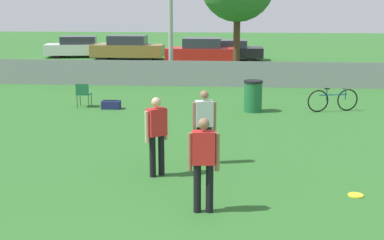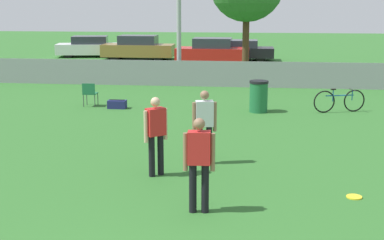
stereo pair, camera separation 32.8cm
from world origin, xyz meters
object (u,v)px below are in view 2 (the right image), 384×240
player_receiver_white (204,122)px  parked_car_white (90,47)px  parked_car_tan (138,48)px  player_thrower_red (156,131)px  folding_chair_sideline (90,92)px  player_defender_red (199,159)px  frisbee_disc (354,197)px  trash_bin (259,96)px  bicycle_sideline (339,101)px  parked_car_red (212,52)px  gear_bag_sideline (117,104)px  parked_car_dark (240,50)px

player_receiver_white → parked_car_white: size_ratio=0.36×
parked_car_tan → player_receiver_white: bearing=-74.4°
player_receiver_white → player_thrower_red: bearing=-146.8°
player_thrower_red → parked_car_white: size_ratio=0.36×
player_receiver_white → folding_chair_sideline: bearing=113.7°
player_defender_red → folding_chair_sideline: 10.22m
player_receiver_white → player_thrower_red: (-0.91, -0.93, 0.00)m
frisbee_disc → trash_bin: bearing=102.6°
bicycle_sideline → parked_car_tan: 18.64m
parked_car_white → parked_car_red: (8.37, -3.32, 0.05)m
parked_car_tan → folding_chair_sideline: bearing=-84.1°
player_defender_red → gear_bag_sideline: size_ratio=2.69×
parked_car_tan → parked_car_dark: parked_car_tan is taller
player_receiver_white → trash_bin: bearing=65.9°
folding_chair_sideline → parked_car_red: bearing=-104.5°
bicycle_sideline → parked_car_tan: size_ratio=0.38×
player_thrower_red → frisbee_disc: player_thrower_red is taller
parked_car_white → parked_car_dark: (9.89, -1.09, -0.04)m
player_thrower_red → bicycle_sideline: (4.77, 7.16, -0.57)m
gear_bag_sideline → bicycle_sideline: bearing=1.6°
frisbee_disc → gear_bag_sideline: bearing=129.8°
bicycle_sideline → parked_car_white: 21.66m
player_receiver_white → parked_car_white: bearing=100.4°
player_thrower_red → parked_car_dark: player_thrower_red is taller
player_defender_red → parked_car_dark: player_defender_red is taller
frisbee_disc → gear_bag_sideline: (-6.50, 7.80, 0.13)m
player_thrower_red → bicycle_sideline: player_thrower_red is taller
trash_bin → bicycle_sideline: bearing=5.6°
frisbee_disc → parked_car_tan: parked_car_tan is taller
parked_car_red → parked_car_dark: parked_car_red is taller
trash_bin → parked_car_dark: (-1.09, 16.02, 0.10)m
parked_car_white → folding_chair_sideline: bearing=-83.6°
player_defender_red → bicycle_sideline: bearing=64.2°
parked_car_tan → parked_car_dark: bearing=0.6°
folding_chair_sideline → parked_car_white: (-5.20, 16.84, 0.17)m
player_thrower_red → parked_car_white: 25.59m
trash_bin → parked_car_dark: size_ratio=0.25×
player_defender_red → gear_bag_sideline: (-3.72, 8.83, -0.81)m
parked_car_dark → folding_chair_sideline: bearing=-107.3°
gear_bag_sideline → parked_car_red: size_ratio=0.14×
parked_car_dark → parked_car_tan: bearing=-179.7°
player_receiver_white → player_thrower_red: 1.31m
parked_car_dark → trash_bin: bearing=-86.8°
player_receiver_white → folding_chair_sideline: player_receiver_white is taller
player_defender_red → trash_bin: 8.85m
gear_bag_sideline → player_thrower_red: bearing=-69.3°
gear_bag_sideline → parked_car_tan: 16.10m
frisbee_disc → parked_car_white: size_ratio=0.06×
bicycle_sideline → gear_bag_sideline: bicycle_sideline is taller
player_defender_red → frisbee_disc: (2.78, 1.03, -0.93)m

